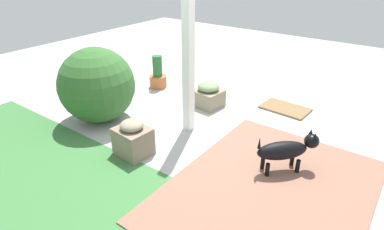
% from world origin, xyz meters
% --- Properties ---
extents(ground_plane, '(12.00, 12.00, 0.00)m').
position_xyz_m(ground_plane, '(0.00, 0.00, 0.00)').
color(ground_plane, '#ABA9A9').
extents(brick_path, '(1.80, 2.40, 0.02)m').
position_xyz_m(brick_path, '(-1.02, 0.59, 0.01)').
color(brick_path, '#8C5F4D').
rests_on(brick_path, ground).
extents(lawn_patch, '(5.20, 2.80, 0.01)m').
position_xyz_m(lawn_patch, '(0.60, 2.40, 0.00)').
color(lawn_patch, '#3B743B').
rests_on(lawn_patch, ground).
extents(porch_pillar, '(0.11, 0.11, 2.37)m').
position_xyz_m(porch_pillar, '(0.39, 0.04, 1.18)').
color(porch_pillar, white).
rests_on(porch_pillar, ground).
extents(stone_planter_nearest, '(0.43, 0.42, 0.39)m').
position_xyz_m(stone_planter_nearest, '(0.57, -0.70, 0.18)').
color(stone_planter_nearest, gray).
rests_on(stone_planter_nearest, ground).
extents(stone_planter_far, '(0.42, 0.37, 0.44)m').
position_xyz_m(stone_planter_far, '(0.55, 0.91, 0.20)').
color(stone_planter_far, '#83715E').
rests_on(stone_planter_far, ground).
extents(round_shrub, '(1.03, 1.03, 1.03)m').
position_xyz_m(round_shrub, '(1.56, 0.56, 0.51)').
color(round_shrub, '#32632B').
rests_on(round_shrub, ground).
extents(terracotta_pot_tall, '(0.29, 0.29, 0.56)m').
position_xyz_m(terracotta_pot_tall, '(1.71, -0.84, 0.20)').
color(terracotta_pot_tall, '#BB6439').
rests_on(terracotta_pot_tall, ground).
extents(dog, '(0.56, 0.58, 0.47)m').
position_xyz_m(dog, '(-1.00, 0.20, 0.27)').
color(dog, black).
rests_on(dog, ground).
extents(doormat, '(0.71, 0.47, 0.03)m').
position_xyz_m(doormat, '(-0.43, -1.29, 0.01)').
color(doormat, olive).
rests_on(doormat, ground).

